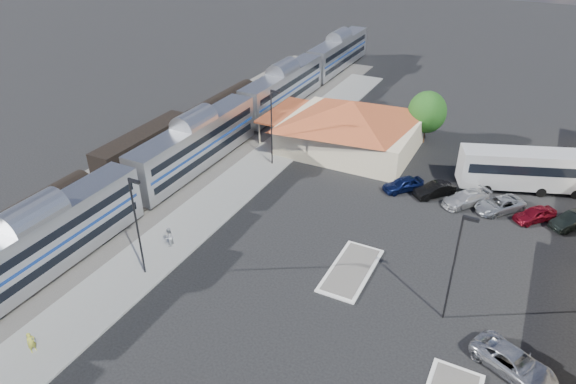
% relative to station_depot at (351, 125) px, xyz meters
% --- Properties ---
extents(ground, '(280.00, 280.00, 0.00)m').
position_rel_station_depot_xyz_m(ground, '(4.56, -24.00, -3.13)').
color(ground, black).
rests_on(ground, ground).
extents(railbed, '(16.00, 100.00, 0.12)m').
position_rel_station_depot_xyz_m(railbed, '(-16.44, -16.00, -3.07)').
color(railbed, '#4C4944').
rests_on(railbed, ground).
extents(platform, '(5.50, 92.00, 0.18)m').
position_rel_station_depot_xyz_m(platform, '(-7.44, -18.00, -3.04)').
color(platform, gray).
rests_on(platform, ground).
extents(passenger_train, '(3.00, 104.00, 5.55)m').
position_rel_station_depot_xyz_m(passenger_train, '(-13.44, -12.65, -0.26)').
color(passenger_train, silver).
rests_on(passenger_train, ground).
extents(freight_cars, '(2.80, 46.00, 4.00)m').
position_rel_station_depot_xyz_m(freight_cars, '(-19.44, -14.42, -1.21)').
color(freight_cars, black).
rests_on(freight_cars, ground).
extents(station_depot, '(18.35, 12.24, 6.20)m').
position_rel_station_depot_xyz_m(station_depot, '(0.00, 0.00, 0.00)').
color(station_depot, '#C3B18F').
rests_on(station_depot, ground).
extents(traffic_island_south, '(3.30, 7.50, 0.21)m').
position_rel_station_depot_xyz_m(traffic_island_south, '(8.56, -22.00, -3.03)').
color(traffic_island_south, silver).
rests_on(traffic_island_south, ground).
extents(lamp_plat_s, '(1.08, 0.25, 9.00)m').
position_rel_station_depot_xyz_m(lamp_plat_s, '(-6.34, -30.00, 2.21)').
color(lamp_plat_s, black).
rests_on(lamp_plat_s, ground).
extents(lamp_plat_n, '(1.08, 0.25, 9.00)m').
position_rel_station_depot_xyz_m(lamp_plat_n, '(-6.34, -8.00, 2.21)').
color(lamp_plat_n, black).
rests_on(lamp_plat_n, ground).
extents(lamp_lot, '(1.08, 0.25, 9.00)m').
position_rel_station_depot_xyz_m(lamp_lot, '(16.66, -24.00, 2.21)').
color(lamp_lot, black).
rests_on(lamp_lot, ground).
extents(tree_depot, '(4.71, 4.71, 6.63)m').
position_rel_station_depot_xyz_m(tree_depot, '(7.56, 6.00, 0.89)').
color(tree_depot, '#382314').
rests_on(tree_depot, ground).
extents(suv, '(6.14, 4.72, 1.55)m').
position_rel_station_depot_xyz_m(suv, '(21.66, -26.93, -2.36)').
color(suv, '#AEB0B6').
rests_on(suv, ground).
extents(coach_bus, '(13.86, 7.55, 4.39)m').
position_rel_station_depot_xyz_m(coach_bus, '(19.94, -1.04, -0.60)').
color(coach_bus, silver).
rests_on(coach_bus, ground).
extents(person_a, '(0.47, 0.64, 1.61)m').
position_rel_station_depot_xyz_m(person_a, '(-7.59, -40.01, -2.15)').
color(person_a, gold).
rests_on(person_a, platform).
extents(person_b, '(0.81, 0.98, 1.85)m').
position_rel_station_depot_xyz_m(person_b, '(-6.94, -26.14, -2.03)').
color(person_b, silver).
rests_on(person_b, platform).
extents(parked_car_a, '(4.27, 4.43, 1.50)m').
position_rel_station_depot_xyz_m(parked_car_a, '(8.65, -6.99, -2.38)').
color(parked_car_a, '#0D1744').
rests_on(parked_car_a, ground).
extents(parked_car_b, '(4.08, 4.31, 1.45)m').
position_rel_station_depot_xyz_m(parked_car_b, '(11.85, -6.69, -2.41)').
color(parked_car_b, black).
rests_on(parked_car_b, ground).
extents(parked_car_c, '(4.81, 5.15, 1.46)m').
position_rel_station_depot_xyz_m(parked_car_c, '(15.05, -6.99, -2.40)').
color(parked_car_c, silver).
rests_on(parked_car_c, ground).
extents(parked_car_d, '(5.15, 5.34, 1.41)m').
position_rel_station_depot_xyz_m(parked_car_d, '(18.25, -6.69, -2.42)').
color(parked_car_d, '#999DA2').
rests_on(parked_car_d, ground).
extents(parked_car_e, '(4.13, 4.20, 1.43)m').
position_rel_station_depot_xyz_m(parked_car_e, '(21.45, -6.99, -2.42)').
color(parked_car_e, maroon).
rests_on(parked_car_e, ground).
extents(parked_car_f, '(4.09, 4.44, 1.48)m').
position_rel_station_depot_xyz_m(parked_car_f, '(24.65, -6.69, -2.39)').
color(parked_car_f, black).
rests_on(parked_car_f, ground).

